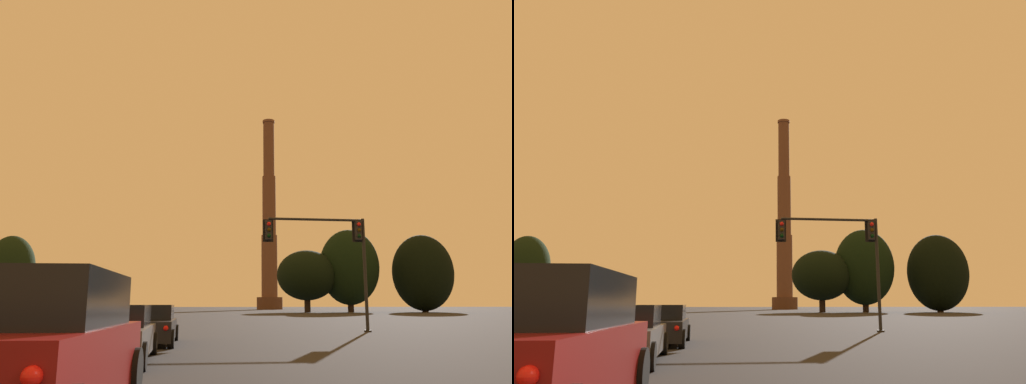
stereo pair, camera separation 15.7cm
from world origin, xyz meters
TOP-DOWN VIEW (x-y plane):
  - suv_left_lane_third at (-3.35, 3.93)m, footprint 2.27×4.97m
  - sedan_left_lane_second at (-3.41, 10.86)m, footprint 2.01×4.72m
  - sedan_left_lane_front at (-2.97, 16.71)m, footprint 2.02×4.72m
  - traffic_light_overhead_right at (6.07, 23.83)m, footprint 5.84×0.50m
  - smokestack at (21.16, 145.17)m, footprint 7.58×7.58m
  - treeline_left_mid at (28.30, 90.49)m, footprint 11.42×10.28m
  - treeline_center_right at (-33.23, 90.00)m, footprint 8.13×7.31m
  - treeline_far_left at (42.66, 89.73)m, footprint 11.67×10.50m
  - treeline_center_left at (19.89, 90.23)m, footprint 11.34×10.20m

SIDE VIEW (x-z plane):
  - sedan_left_lane_second at x=-3.41m, z-range -0.05..1.38m
  - sedan_left_lane_front at x=-2.97m, z-range -0.05..1.38m
  - suv_left_lane_third at x=-3.35m, z-range -0.03..1.83m
  - traffic_light_overhead_right at x=6.07m, z-range 1.64..7.78m
  - treeline_center_left at x=19.89m, z-range 1.06..12.54m
  - treeline_far_left at x=42.66m, z-range 0.09..14.83m
  - treeline_center_right at x=-33.23m, z-range 1.04..14.39m
  - treeline_left_mid at x=28.30m, z-range 0.64..16.24m
  - smokestack at x=21.16m, z-range -6.35..52.12m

